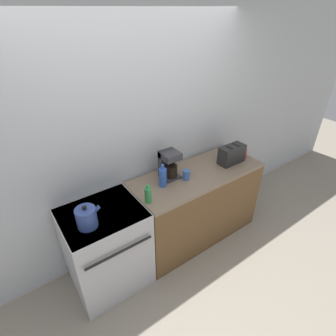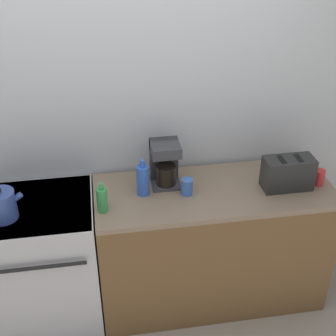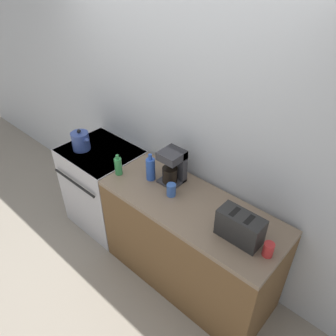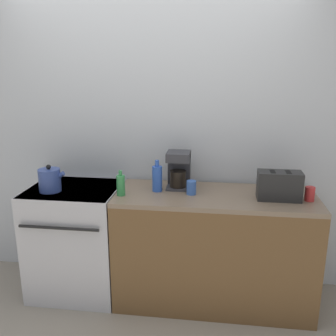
{
  "view_description": "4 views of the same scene",
  "coord_description": "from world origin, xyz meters",
  "px_view_note": "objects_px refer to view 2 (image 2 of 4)",
  "views": [
    {
      "loc": [
        -1.14,
        -1.5,
        2.49
      ],
      "look_at": [
        0.16,
        0.34,
        1.11
      ],
      "focal_mm": 28.0,
      "sensor_mm": 36.0,
      "label": 1
    },
    {
      "loc": [
        -0.15,
        -2.11,
        2.61
      ],
      "look_at": [
        0.25,
        0.34,
        1.09
      ],
      "focal_mm": 50.0,
      "sensor_mm": 36.0,
      "label": 2
    },
    {
      "loc": [
        1.7,
        -1.23,
        2.65
      ],
      "look_at": [
        0.25,
        0.37,
        1.09
      ],
      "focal_mm": 35.0,
      "sensor_mm": 36.0,
      "label": 3
    },
    {
      "loc": [
        0.54,
        -2.45,
        1.89
      ],
      "look_at": [
        0.17,
        0.35,
        1.11
      ],
      "focal_mm": 40.0,
      "sensor_mm": 36.0,
      "label": 4
    }
  ],
  "objects_px": {
    "coffee_maker": "(165,162)",
    "cup_blue": "(187,187)",
    "bottle_blue": "(143,180)",
    "bottle_green": "(102,199)",
    "stove": "(42,261)",
    "cup_red": "(319,177)",
    "toaster": "(288,173)",
    "kettle": "(2,205)"
  },
  "relations": [
    {
      "from": "stove",
      "to": "cup_red",
      "type": "distance_m",
      "value": 1.9
    },
    {
      "from": "coffee_maker",
      "to": "cup_blue",
      "type": "xyz_separation_m",
      "value": [
        0.12,
        -0.16,
        -0.1
      ]
    },
    {
      "from": "toaster",
      "to": "stove",
      "type": "bearing_deg",
      "value": 178.11
    },
    {
      "from": "kettle",
      "to": "bottle_blue",
      "type": "distance_m",
      "value": 0.85
    },
    {
      "from": "kettle",
      "to": "bottle_blue",
      "type": "bearing_deg",
      "value": 7.7
    },
    {
      "from": "bottle_blue",
      "to": "bottle_green",
      "type": "distance_m",
      "value": 0.29
    },
    {
      "from": "coffee_maker",
      "to": "toaster",
      "type": "bearing_deg",
      "value": -13.55
    },
    {
      "from": "kettle",
      "to": "cup_red",
      "type": "xyz_separation_m",
      "value": [
        1.98,
        0.04,
        -0.04
      ]
    },
    {
      "from": "bottle_blue",
      "to": "bottle_green",
      "type": "bearing_deg",
      "value": -152.14
    },
    {
      "from": "cup_blue",
      "to": "bottle_blue",
      "type": "bearing_deg",
      "value": 170.94
    },
    {
      "from": "toaster",
      "to": "bottle_blue",
      "type": "xyz_separation_m",
      "value": [
        -0.92,
        0.07,
        -0.0
      ]
    },
    {
      "from": "kettle",
      "to": "bottle_green",
      "type": "height_order",
      "value": "kettle"
    },
    {
      "from": "bottle_blue",
      "to": "coffee_maker",
      "type": "bearing_deg",
      "value": 35.35
    },
    {
      "from": "toaster",
      "to": "cup_red",
      "type": "relative_size",
      "value": 3.04
    },
    {
      "from": "stove",
      "to": "cup_red",
      "type": "relative_size",
      "value": 8.82
    },
    {
      "from": "coffee_maker",
      "to": "bottle_blue",
      "type": "xyz_separation_m",
      "value": [
        -0.16,
        -0.11,
        -0.05
      ]
    },
    {
      "from": "kettle",
      "to": "coffee_maker",
      "type": "bearing_deg",
      "value": 12.73
    },
    {
      "from": "stove",
      "to": "bottle_green",
      "type": "relative_size",
      "value": 4.7
    },
    {
      "from": "toaster",
      "to": "cup_blue",
      "type": "xyz_separation_m",
      "value": [
        -0.65,
        0.03,
        -0.05
      ]
    },
    {
      "from": "cup_blue",
      "to": "coffee_maker",
      "type": "bearing_deg",
      "value": 126.69
    },
    {
      "from": "toaster",
      "to": "bottle_blue",
      "type": "relative_size",
      "value": 1.27
    },
    {
      "from": "bottle_green",
      "to": "cup_red",
      "type": "bearing_deg",
      "value": 2.7
    },
    {
      "from": "coffee_maker",
      "to": "cup_red",
      "type": "relative_size",
      "value": 2.88
    },
    {
      "from": "toaster",
      "to": "cup_blue",
      "type": "height_order",
      "value": "toaster"
    },
    {
      "from": "stove",
      "to": "cup_blue",
      "type": "xyz_separation_m",
      "value": [
        0.96,
        -0.02,
        0.5
      ]
    },
    {
      "from": "bottle_green",
      "to": "cup_red",
      "type": "distance_m",
      "value": 1.41
    },
    {
      "from": "coffee_maker",
      "to": "bottle_green",
      "type": "height_order",
      "value": "coffee_maker"
    },
    {
      "from": "bottle_green",
      "to": "cup_blue",
      "type": "xyz_separation_m",
      "value": [
        0.53,
        0.09,
        -0.03
      ]
    },
    {
      "from": "bottle_green",
      "to": "cup_red",
      "type": "height_order",
      "value": "bottle_green"
    },
    {
      "from": "cup_red",
      "to": "stove",
      "type": "bearing_deg",
      "value": 178.4
    },
    {
      "from": "coffee_maker",
      "to": "cup_red",
      "type": "distance_m",
      "value": 1.01
    },
    {
      "from": "stove",
      "to": "bottle_blue",
      "type": "height_order",
      "value": "bottle_blue"
    },
    {
      "from": "stove",
      "to": "toaster",
      "type": "bearing_deg",
      "value": -1.89
    },
    {
      "from": "bottle_green",
      "to": "cup_red",
      "type": "relative_size",
      "value": 1.88
    },
    {
      "from": "toaster",
      "to": "bottle_blue",
      "type": "distance_m",
      "value": 0.93
    },
    {
      "from": "toaster",
      "to": "bottle_blue",
      "type": "bearing_deg",
      "value": 175.48
    },
    {
      "from": "coffee_maker",
      "to": "bottle_blue",
      "type": "height_order",
      "value": "coffee_maker"
    },
    {
      "from": "bottle_green",
      "to": "bottle_blue",
      "type": "bearing_deg",
      "value": 27.86
    },
    {
      "from": "coffee_maker",
      "to": "bottle_green",
      "type": "bearing_deg",
      "value": -149.17
    },
    {
      "from": "coffee_maker",
      "to": "cup_red",
      "type": "height_order",
      "value": "coffee_maker"
    },
    {
      "from": "coffee_maker",
      "to": "cup_blue",
      "type": "height_order",
      "value": "coffee_maker"
    },
    {
      "from": "toaster",
      "to": "coffee_maker",
      "type": "distance_m",
      "value": 0.79
    }
  ]
}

